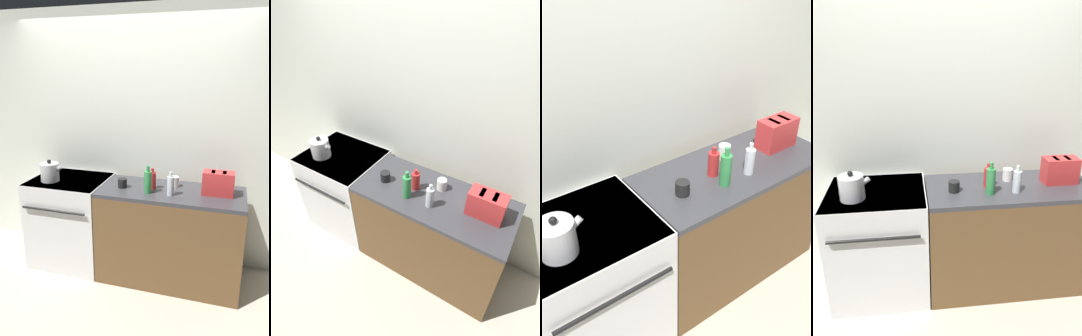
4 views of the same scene
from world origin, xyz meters
TOP-DOWN VIEW (x-y plane):
  - ground_plane at (0.00, 0.00)m, footprint 12.00×12.00m
  - wall_back at (0.00, 0.72)m, footprint 8.00×0.05m
  - stove at (-0.58, 0.33)m, footprint 0.77×0.70m
  - counter_block at (0.48, 0.30)m, footprint 1.34×0.60m
  - kettle at (-0.74, 0.22)m, footprint 0.23×0.18m
  - toaster at (0.89, 0.32)m, footprint 0.27×0.15m
  - bottle_red at (0.30, 0.30)m, footprint 0.07×0.07m
  - bottle_green at (0.29, 0.18)m, footprint 0.07×0.07m
  - bottle_clear at (0.49, 0.18)m, footprint 0.06×0.06m
  - cup_white at (0.49, 0.41)m, footprint 0.08×0.08m
  - cup_black at (0.02, 0.25)m, footprint 0.09×0.09m

SIDE VIEW (x-z plane):
  - ground_plane at x=0.00m, z-range 0.00..0.00m
  - counter_block at x=0.48m, z-range 0.00..0.92m
  - stove at x=-0.58m, z-range 0.01..0.93m
  - cup_black at x=0.02m, z-range 0.92..1.01m
  - cup_white at x=0.49m, z-range 0.92..1.02m
  - bottle_red at x=0.30m, z-range 0.91..1.10m
  - bottle_clear at x=0.49m, z-range 0.90..1.12m
  - kettle at x=-0.74m, z-range 0.90..1.12m
  - toaster at x=0.89m, z-range 0.92..1.13m
  - bottle_green at x=0.29m, z-range 0.90..1.16m
  - wall_back at x=0.00m, z-range 0.00..2.60m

